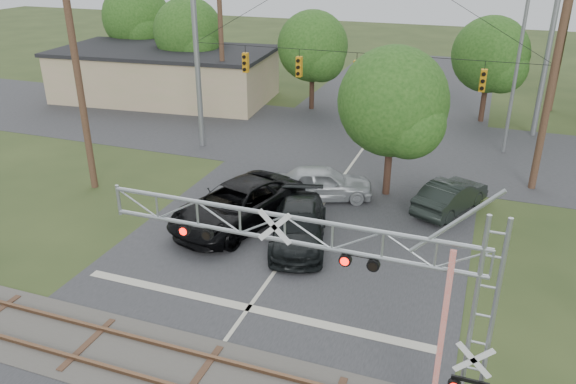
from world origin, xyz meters
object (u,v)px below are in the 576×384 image
(pickup_black, at_px, (237,205))
(streetlight, at_px, (514,65))
(commercial_building, at_px, (165,74))
(crossing_gantry, at_px, (354,297))
(car_dark, at_px, (299,225))
(traffic_signal_span, at_px, (374,65))
(sedan_silver, at_px, (323,183))

(pickup_black, relative_size, streetlight, 0.73)
(commercial_building, distance_m, streetlight, 25.94)
(commercial_building, height_order, streetlight, streetlight)
(pickup_black, bearing_deg, crossing_gantry, -34.98)
(crossing_gantry, height_order, car_dark, crossing_gantry)
(crossing_gantry, xyz_separation_m, streetlight, (3.34, 23.47, 1.10))
(traffic_signal_span, distance_m, pickup_black, 10.76)
(pickup_black, distance_m, car_dark, 3.18)
(crossing_gantry, relative_size, commercial_building, 0.55)
(pickup_black, bearing_deg, commercial_building, 145.70)
(sedan_silver, bearing_deg, car_dark, 163.28)
(commercial_building, bearing_deg, pickup_black, -56.34)
(crossing_gantry, bearing_deg, traffic_signal_span, 101.02)
(pickup_black, relative_size, commercial_building, 0.39)
(traffic_signal_span, bearing_deg, car_dark, -95.08)
(crossing_gantry, distance_m, traffic_signal_span, 18.77)
(car_dark, bearing_deg, pickup_black, 153.15)
(car_dark, xyz_separation_m, sedan_silver, (-0.36, 4.55, 0.05))
(sedan_silver, bearing_deg, pickup_black, 123.62)
(sedan_silver, bearing_deg, crossing_gantry, 178.31)
(crossing_gantry, bearing_deg, streetlight, 81.89)
(traffic_signal_span, relative_size, streetlight, 2.08)
(crossing_gantry, height_order, streetlight, streetlight)
(streetlight, bearing_deg, traffic_signal_span, -143.53)
(car_dark, distance_m, commercial_building, 25.68)
(car_dark, xyz_separation_m, commercial_building, (-17.66, 18.61, 1.18))
(car_dark, relative_size, streetlight, 0.58)
(crossing_gantry, xyz_separation_m, commercial_building, (-22.07, 27.52, -2.13))
(sedan_silver, bearing_deg, commercial_building, 29.67)
(car_dark, relative_size, commercial_building, 0.31)
(pickup_black, bearing_deg, traffic_signal_span, 82.56)
(sedan_silver, relative_size, streetlight, 0.53)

